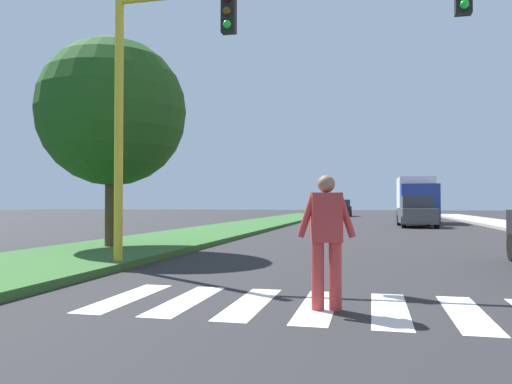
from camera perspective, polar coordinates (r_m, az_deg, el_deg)
ground_plane at (r=28.75m, az=13.49°, el=-3.91°), size 140.00×140.00×0.00m
crosswalk at (r=6.66m, az=14.96°, el=-12.80°), size 7.65×2.20×0.01m
median_strip at (r=27.60m, az=-1.19°, el=-3.90°), size 3.93×64.00×0.15m
tree_mid at (r=14.74m, az=-16.03°, el=8.68°), size 4.12×4.12×5.80m
traffic_light_gantry at (r=10.31m, az=-3.56°, el=15.57°), size 8.00×0.30×6.00m
pedestrian_performer at (r=6.36m, az=8.01°, el=-4.92°), size 0.75×0.32×1.69m
sedan_midblock at (r=29.69m, az=17.78°, el=-2.25°), size 1.99×4.16×1.74m
sedan_distant at (r=41.18m, az=17.63°, el=-2.00°), size 2.22×4.57×1.66m
sedan_far_horizon at (r=51.94m, az=9.72°, el=-1.87°), size 2.17×4.22×1.70m
truck_box_delivery at (r=35.59m, az=17.77°, el=-0.74°), size 2.40×6.20×3.10m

